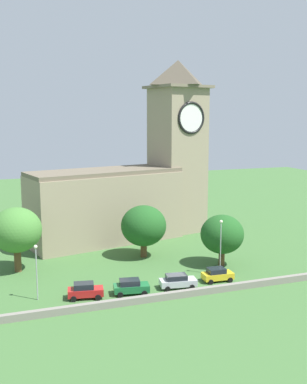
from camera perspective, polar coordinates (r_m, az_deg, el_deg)
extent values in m
plane|color=#3D6633|center=(76.63, -1.64, -7.33)|extent=(200.00, 200.00, 0.00)
cube|color=gray|center=(82.62, -5.86, -1.89)|extent=(27.85, 15.15, 11.95)
cube|color=#675C4A|center=(81.64, -5.94, 2.47)|extent=(27.69, 14.38, 0.70)
cube|color=gray|center=(89.27, 2.90, 3.80)|extent=(9.93, 9.93, 26.81)
cube|color=#736753|center=(89.02, 2.97, 12.58)|extent=(11.51, 11.51, 0.50)
pyramid|color=brown|center=(89.20, 2.99, 14.22)|extent=(10.42, 10.42, 4.60)
cylinder|color=white|center=(85.43, 4.59, 8.94)|extent=(5.26, 1.24, 5.35)
torus|color=black|center=(85.43, 4.59, 8.94)|extent=(5.80, 1.69, 5.83)
cylinder|color=white|center=(91.37, 5.15, 8.95)|extent=(1.24, 5.26, 5.35)
torus|color=black|center=(91.37, 5.15, 8.95)|extent=(1.69, 5.80, 5.83)
cube|color=gray|center=(59.06, 4.55, -12.07)|extent=(48.01, 0.70, 0.85)
cube|color=red|center=(58.71, -8.23, -11.89)|extent=(4.52, 2.59, 0.88)
cube|color=#1E232B|center=(58.43, -8.46, -11.17)|extent=(2.64, 2.04, 0.70)
cylinder|color=black|center=(59.78, -6.83, -11.91)|extent=(0.75, 0.46, 0.70)
cylinder|color=black|center=(58.05, -6.73, -12.57)|extent=(0.75, 0.46, 0.70)
cylinder|color=black|center=(59.73, -9.66, -12.00)|extent=(0.75, 0.46, 0.70)
cylinder|color=black|center=(57.99, -9.66, -12.66)|extent=(0.75, 0.46, 0.70)
cube|color=#1E6B38|center=(59.52, -2.70, -11.53)|extent=(4.65, 2.68, 0.85)
cube|color=#1E232B|center=(59.23, -2.92, -10.85)|extent=(2.71, 2.11, 0.67)
cylinder|color=black|center=(60.76, -1.39, -11.50)|extent=(0.73, 0.46, 0.68)
cylinder|color=black|center=(58.97, -1.11, -12.17)|extent=(0.73, 0.46, 0.68)
cylinder|color=black|center=(60.42, -4.24, -11.65)|extent=(0.73, 0.46, 0.68)
cylinder|color=black|center=(58.62, -4.05, -12.32)|extent=(0.73, 0.46, 0.68)
cube|color=silver|center=(61.49, 2.99, -10.87)|extent=(4.92, 2.60, 0.81)
cube|color=#1E232B|center=(61.19, 2.78, -10.24)|extent=(2.85, 2.07, 0.64)
cylinder|color=black|center=(62.89, 4.20, -10.81)|extent=(0.69, 0.44, 0.65)
cylinder|color=black|center=(61.16, 4.69, -11.41)|extent=(0.69, 0.44, 0.65)
cylinder|color=black|center=(62.15, 1.31, -11.03)|extent=(0.69, 0.44, 0.65)
cylinder|color=black|center=(60.39, 1.73, -11.65)|extent=(0.69, 0.44, 0.65)
cube|color=gold|center=(64.33, 7.78, -10.01)|extent=(4.20, 2.12, 0.82)
cube|color=#1E232B|center=(64.02, 7.62, -9.41)|extent=(2.39, 1.79, 0.65)
cylinder|color=black|center=(65.83, 8.55, -9.95)|extent=(0.68, 0.38, 0.66)
cylinder|color=black|center=(64.24, 9.27, -10.47)|extent=(0.68, 0.38, 0.66)
cylinder|color=black|center=(64.75, 6.28, -10.24)|extent=(0.68, 0.38, 0.66)
cylinder|color=black|center=(63.12, 6.95, -10.77)|extent=(0.68, 0.38, 0.66)
cylinder|color=#9EA0A5|center=(58.50, -13.97, -9.66)|extent=(0.14, 0.14, 6.36)
sphere|color=#F4EFCC|center=(57.51, -14.10, -6.45)|extent=(0.44, 0.44, 0.44)
cylinder|color=#9EA0A5|center=(65.76, 8.12, -6.89)|extent=(0.14, 0.14, 7.38)
sphere|color=#F4EFCC|center=(64.79, 8.20, -3.57)|extent=(0.44, 0.44, 0.44)
cylinder|color=brown|center=(69.86, -16.13, -7.90)|extent=(0.99, 0.99, 3.41)
ellipsoid|color=#427A33|center=(68.73, -16.29, -4.43)|extent=(7.06, 7.06, 6.36)
cylinder|color=brown|center=(74.06, -1.19, -6.98)|extent=(0.99, 0.99, 2.36)
ellipsoid|color=#1E511E|center=(73.08, -1.20, -4.10)|extent=(7.05, 7.05, 6.34)
cylinder|color=brown|center=(70.72, 8.25, -7.86)|extent=(0.89, 0.89, 2.34)
ellipsoid|color=#1E511E|center=(69.77, 8.32, -5.08)|extent=(6.34, 6.34, 5.71)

